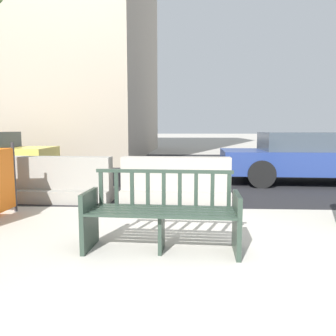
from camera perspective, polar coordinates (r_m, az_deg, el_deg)
ground_plane at (r=3.14m, az=13.04°, el=-18.74°), size 200.00×200.00×0.00m
street_asphalt at (r=11.58m, az=5.42°, el=0.08°), size 120.00×12.00×0.01m
street_bench at (r=3.67m, az=-1.11°, el=-8.22°), size 1.71×0.61×0.88m
jersey_barrier_centre at (r=6.06m, az=1.35°, el=-2.78°), size 2.02×0.75×0.84m
jersey_barrier_left at (r=6.47m, az=-18.49°, el=-2.52°), size 2.03×0.76×0.84m
car_sedan_mid at (r=8.92m, az=23.37°, el=1.70°), size 4.45×1.99×1.27m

